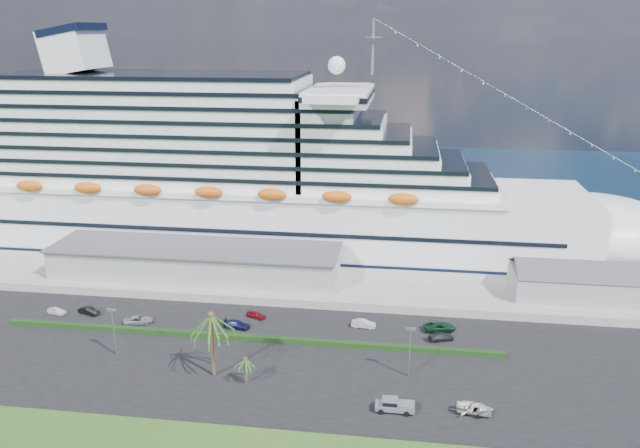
# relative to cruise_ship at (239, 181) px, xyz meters

# --- Properties ---
(ground) EXTENTS (420.00, 420.00, 0.00)m
(ground) POSITION_rel_cruise_ship_xyz_m (21.53, -64.00, -16.69)
(ground) COLOR #264D19
(ground) RESTS_ON ground
(asphalt_lot) EXTENTS (140.00, 38.00, 0.12)m
(asphalt_lot) POSITION_rel_cruise_ship_xyz_m (21.53, -53.00, -16.63)
(asphalt_lot) COLOR black
(asphalt_lot) RESTS_ON ground
(wharf) EXTENTS (240.00, 20.00, 1.80)m
(wharf) POSITION_rel_cruise_ship_xyz_m (21.53, -24.00, -15.79)
(wharf) COLOR gray
(wharf) RESTS_ON ground
(water) EXTENTS (420.00, 160.00, 0.02)m
(water) POSITION_rel_cruise_ship_xyz_m (21.53, 66.00, -16.68)
(water) COLOR black
(water) RESTS_ON ground
(cruise_ship) EXTENTS (191.00, 38.00, 54.00)m
(cruise_ship) POSITION_rel_cruise_ship_xyz_m (0.00, 0.00, 0.00)
(cruise_ship) COLOR silver
(cruise_ship) RESTS_ON ground
(terminal_building) EXTENTS (61.00, 15.00, 6.30)m
(terminal_building) POSITION_rel_cruise_ship_xyz_m (-3.47, -24.00, -11.68)
(terminal_building) COLOR gray
(terminal_building) RESTS_ON wharf
(port_shed) EXTENTS (24.00, 12.31, 7.37)m
(port_shed) POSITION_rel_cruise_ship_xyz_m (73.53, -24.00, -12.30)
(port_shed) COLOR gray
(port_shed) RESTS_ON wharf
(hedge) EXTENTS (88.00, 1.10, 0.90)m
(hedge) POSITION_rel_cruise_ship_xyz_m (13.53, -48.00, -16.12)
(hedge) COLOR black
(hedge) RESTS_ON asphalt_lot
(lamp_post_left) EXTENTS (1.60, 0.35, 8.27)m
(lamp_post_left) POSITION_rel_cruise_ship_xyz_m (-6.47, -56.00, -11.35)
(lamp_post_left) COLOR gray
(lamp_post_left) RESTS_ON asphalt_lot
(lamp_post_right) EXTENTS (1.60, 0.35, 8.27)m
(lamp_post_right) POSITION_rel_cruise_ship_xyz_m (41.53, -56.00, -11.35)
(lamp_post_right) COLOR gray
(lamp_post_right) RESTS_ON asphalt_lot
(palm_tall) EXTENTS (8.82, 8.82, 11.13)m
(palm_tall) POSITION_rel_cruise_ship_xyz_m (11.53, -60.00, -7.49)
(palm_tall) COLOR #47301E
(palm_tall) RESTS_ON ground
(palm_short) EXTENTS (3.53, 3.53, 4.56)m
(palm_short) POSITION_rel_cruise_ship_xyz_m (17.03, -61.50, -13.03)
(palm_short) COLOR #47301E
(palm_short) RESTS_ON ground
(parked_car_0) EXTENTS (4.09, 2.30, 1.31)m
(parked_car_0) POSITION_rel_cruise_ship_xyz_m (-24.49, -42.95, -15.92)
(parked_car_0) COLOR white
(parked_car_0) RESTS_ON asphalt_lot
(parked_car_1) EXTENTS (4.51, 2.71, 1.40)m
(parked_car_1) POSITION_rel_cruise_ship_xyz_m (-18.48, -42.13, -15.87)
(parked_car_1) COLOR black
(parked_car_1) RESTS_ON asphalt_lot
(parked_car_2) EXTENTS (5.68, 4.21, 1.43)m
(parked_car_2) POSITION_rel_cruise_ship_xyz_m (-7.62, -44.63, -15.86)
(parked_car_2) COLOR #92949A
(parked_car_2) RESTS_ON asphalt_lot
(parked_car_3) EXTENTS (5.12, 2.61, 1.42)m
(parked_car_3) POSITION_rel_cruise_ship_xyz_m (10.74, -43.86, -15.86)
(parked_car_3) COLOR #11153D
(parked_car_3) RESTS_ON asphalt_lot
(parked_car_4) EXTENTS (4.10, 2.84, 1.29)m
(parked_car_4) POSITION_rel_cruise_ship_xyz_m (13.25, -39.29, -15.93)
(parked_car_4) COLOR maroon
(parked_car_4) RESTS_ON asphalt_lot
(parked_car_5) EXTENTS (4.44, 1.81, 1.43)m
(parked_car_5) POSITION_rel_cruise_ship_xyz_m (33.37, -40.43, -15.86)
(parked_car_5) COLOR silver
(parked_car_5) RESTS_ON asphalt_lot
(parked_car_6) EXTENTS (6.01, 3.78, 1.55)m
(parked_car_6) POSITION_rel_cruise_ship_xyz_m (46.91, -39.82, -15.80)
(parked_car_6) COLOR #0C321B
(parked_car_6) RESTS_ON asphalt_lot
(parked_car_7) EXTENTS (4.84, 3.29, 1.30)m
(parked_car_7) POSITION_rel_cruise_ship_xyz_m (47.04, -43.46, -15.92)
(parked_car_7) COLOR #212327
(parked_car_7) RESTS_ON asphalt_lot
(pickup_truck) EXTENTS (5.53, 2.21, 1.95)m
(pickup_truck) POSITION_rel_cruise_ship_xyz_m (39.53, -65.79, -15.50)
(pickup_truck) COLOR black
(pickup_truck) RESTS_ON asphalt_lot
(boat_trailer) EXTENTS (6.00, 4.24, 1.68)m
(boat_trailer) POSITION_rel_cruise_ship_xyz_m (50.65, -65.04, -15.46)
(boat_trailer) COLOR gray
(boat_trailer) RESTS_ON asphalt_lot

